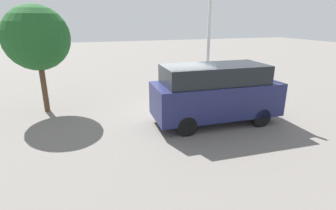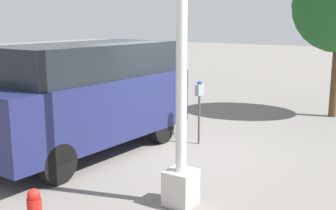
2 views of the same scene
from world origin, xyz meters
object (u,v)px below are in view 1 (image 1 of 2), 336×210
Objects in this scene: lamp_post at (208,52)px; parking_meter_far at (262,83)px; fire_hydrant at (250,94)px; parking_meter_near at (158,90)px; parked_van at (216,92)px; street_tree at (37,38)px.

parking_meter_far is at bearing -28.32° from lamp_post.
lamp_post is 10.02× the size of fire_hydrant.
parking_meter_near is at bearing -169.70° from parking_meter_far.
parking_meter_near is 2.52m from parked_van.
parking_meter_far is 10.48m from street_tree.
street_tree reaches higher than parking_meter_near.
street_tree is (-6.51, 3.65, 1.96)m from parked_van.
parking_meter_far is at bearing -10.69° from street_tree.
fire_hydrant is (4.96, 0.32, -0.74)m from parking_meter_near.
parking_meter_far is 3.97m from parked_van.
parked_van is 1.10× the size of street_tree.
street_tree is at bearing 175.45° from lamp_post.
lamp_post is at bearing 33.73° from parking_meter_near.
street_tree is 10.16m from fire_hydrant.
street_tree reaches higher than parked_van.
parked_van is at bearing -147.00° from fire_hydrant.
lamp_post is at bearing 151.85° from fire_hydrant.
street_tree is 6.61× the size of fire_hydrant.
fire_hydrant is at bearing -9.73° from street_tree.
parked_van reaches higher than fire_hydrant.
lamp_post reaches higher than parked_van.
parking_meter_far is 0.19× the size of lamp_post.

